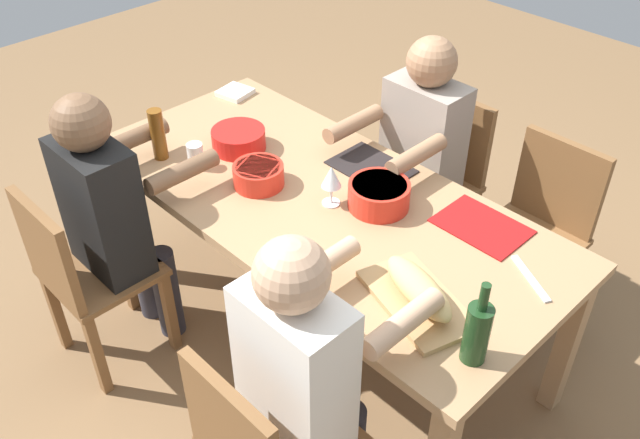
{
  "coord_description": "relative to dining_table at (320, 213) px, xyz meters",
  "views": [
    {
      "loc": [
        -1.52,
        1.48,
        2.28
      ],
      "look_at": [
        0.0,
        0.0,
        0.63
      ],
      "focal_mm": 38.27,
      "sensor_mm": 36.0,
      "label": 1
    }
  ],
  "objects": [
    {
      "name": "diner_far_right",
      "position": [
        0.54,
        0.59,
        0.04
      ],
      "size": [
        0.41,
        0.53,
        1.2
      ],
      "color": "#2D2D38",
      "rests_on": "ground_plane"
    },
    {
      "name": "bread_loaf",
      "position": [
        -0.63,
        0.18,
        0.14
      ],
      "size": [
        0.34,
        0.2,
        0.09
      ],
      "primitive_type": "ellipsoid",
      "rotation": [
        0.0,
        0.0,
        -0.29
      ],
      "color": "tan",
      "rests_on": "cutting_board"
    },
    {
      "name": "serving_bowl_pasta",
      "position": [
        -0.2,
        -0.12,
        0.14
      ],
      "size": [
        0.23,
        0.23,
        0.1
      ],
      "color": "red",
      "rests_on": "dining_table"
    },
    {
      "name": "serving_bowl_salad",
      "position": [
        0.23,
        0.11,
        0.13
      ],
      "size": [
        0.2,
        0.2,
        0.09
      ],
      "color": "red",
      "rests_on": "dining_table"
    },
    {
      "name": "ground_plane",
      "position": [
        0.0,
        0.0,
        -0.66
      ],
      "size": [
        8.0,
        8.0,
        0.0
      ],
      "primitive_type": "plane",
      "color": "brown"
    },
    {
      "name": "beer_bottle",
      "position": [
        0.66,
        0.28,
        0.19
      ],
      "size": [
        0.06,
        0.06,
        0.22
      ],
      "primitive_type": "cylinder",
      "color": "brown",
      "rests_on": "dining_table"
    },
    {
      "name": "cutting_board",
      "position": [
        -0.63,
        0.18,
        0.09
      ],
      "size": [
        0.45,
        0.33,
        0.02
      ],
      "primitive_type": "cube",
      "rotation": [
        0.0,
        0.0,
        -0.29
      ],
      "color": "tan",
      "rests_on": "dining_table"
    },
    {
      "name": "carving_knife",
      "position": [
        -0.82,
        -0.18,
        0.08
      ],
      "size": [
        0.21,
        0.13,
        0.01
      ],
      "primitive_type": "cube",
      "rotation": [
        0.0,
        0.0,
        2.63
      ],
      "color": "silver",
      "rests_on": "dining_table"
    },
    {
      "name": "wine_bottle",
      "position": [
        -0.88,
        0.24,
        0.19
      ],
      "size": [
        0.08,
        0.08,
        0.29
      ],
      "color": "#193819",
      "rests_on": "dining_table"
    },
    {
      "name": "diner_far_left",
      "position": [
        -0.54,
        0.59,
        0.04
      ],
      "size": [
        0.41,
        0.53,
        1.2
      ],
      "color": "#2D2D38",
      "rests_on": "ground_plane"
    },
    {
      "name": "dining_table",
      "position": [
        0.0,
        0.0,
        0.0
      ],
      "size": [
        1.97,
        0.9,
        0.74
      ],
      "color": "#A87F56",
      "rests_on": "ground_plane"
    },
    {
      "name": "placemat_near_center",
      "position": [
        0.0,
        -0.29,
        0.08
      ],
      "size": [
        0.32,
        0.23,
        0.01
      ],
      "primitive_type": "cube",
      "color": "black",
      "rests_on": "dining_table"
    },
    {
      "name": "chair_near_center",
      "position": [
        0.0,
        -0.77,
        -0.18
      ],
      "size": [
        0.4,
        0.4,
        0.85
      ],
      "color": "brown",
      "rests_on": "ground_plane"
    },
    {
      "name": "cup_far_right",
      "position": [
        0.5,
        0.21,
        0.13
      ],
      "size": [
        0.07,
        0.07,
        0.11
      ],
      "primitive_type": "cylinder",
      "color": "white",
      "rests_on": "dining_table"
    },
    {
      "name": "napkin_stack",
      "position": [
        0.89,
        -0.29,
        0.09
      ],
      "size": [
        0.16,
        0.16,
        0.02
      ],
      "primitive_type": "cube",
      "rotation": [
        0.0,
        0.0,
        0.19
      ],
      "color": "white",
      "rests_on": "dining_table"
    },
    {
      "name": "placemat_near_left",
      "position": [
        -0.54,
        -0.29,
        0.08
      ],
      "size": [
        0.32,
        0.23,
        0.01
      ],
      "primitive_type": "cube",
      "color": "maroon",
      "rests_on": "dining_table"
    },
    {
      "name": "chair_far_right",
      "position": [
        0.54,
        0.77,
        -0.18
      ],
      "size": [
        0.4,
        0.4,
        0.85
      ],
      "color": "brown",
      "rests_on": "ground_plane"
    },
    {
      "name": "diner_near_center",
      "position": [
        0.0,
        -0.59,
        0.04
      ],
      "size": [
        0.41,
        0.53,
        1.2
      ],
      "color": "#2D2D38",
      "rests_on": "ground_plane"
    },
    {
      "name": "serving_bowl_greens",
      "position": [
        0.49,
        0.0,
        0.13
      ],
      "size": [
        0.23,
        0.23,
        0.09
      ],
      "color": "red",
      "rests_on": "dining_table"
    },
    {
      "name": "wine_glass",
      "position": [
        -0.06,
        0.0,
        0.2
      ],
      "size": [
        0.08,
        0.08,
        0.17
      ],
      "color": "silver",
      "rests_on": "dining_table"
    },
    {
      "name": "chair_near_left",
      "position": [
        -0.54,
        -0.77,
        -0.18
      ],
      "size": [
        0.4,
        0.4,
        0.85
      ],
      "color": "brown",
      "rests_on": "ground_plane"
    }
  ]
}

